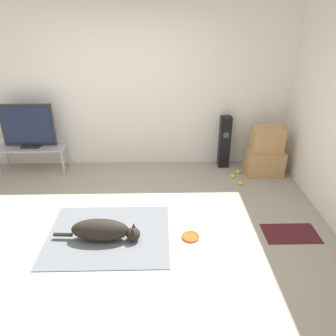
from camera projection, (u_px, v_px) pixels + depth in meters
name	position (u px, v px, depth m)	size (l,w,h in m)	color
ground_plane	(122.00, 237.00, 3.89)	(12.00, 12.00, 0.00)	#9E9384
wall_back	(131.00, 89.00, 5.20)	(8.00, 0.06, 2.55)	silver
area_rug	(109.00, 235.00, 3.92)	(1.44, 1.19, 0.01)	slate
dog	(103.00, 230.00, 3.77)	(1.01, 0.27, 0.28)	black
frisbee	(191.00, 237.00, 3.87)	(0.21, 0.21, 0.03)	#DB511E
cardboard_box_lower	(264.00, 162.00, 5.27)	(0.58, 0.36, 0.40)	tan
cardboard_box_upper	(267.00, 139.00, 5.10)	(0.47, 0.30, 0.40)	tan
floor_speaker	(224.00, 142.00, 5.43)	(0.17, 0.18, 0.87)	black
tv_stand	(32.00, 149.00, 5.30)	(1.09, 0.41, 0.43)	#A8A8AD
tv	(28.00, 126.00, 5.13)	(0.82, 0.20, 0.70)	#232326
tennis_ball_by_boxes	(233.00, 176.00, 5.21)	(0.07, 0.07, 0.07)	#C6E033
tennis_ball_near_speaker	(238.00, 172.00, 5.35)	(0.07, 0.07, 0.07)	#C6E033
tennis_ball_loose_on_carpet	(240.00, 183.00, 5.00)	(0.07, 0.07, 0.07)	#C6E033
door_mat	(291.00, 233.00, 3.94)	(0.65, 0.40, 0.01)	#47191E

